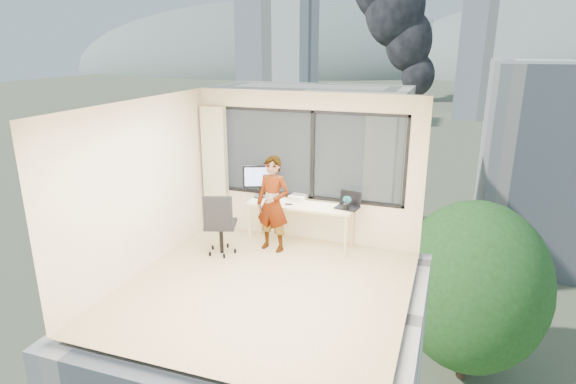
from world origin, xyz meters
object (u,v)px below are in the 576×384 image
at_px(chair, 221,222).
at_px(monitor, 260,181).
at_px(laptop, 347,201).
at_px(desk, 301,224).
at_px(person, 273,204).
at_px(handbag, 349,200).
at_px(game_console, 298,197).

bearing_deg(chair, monitor, 51.34).
relative_size(chair, monitor, 1.86).
bearing_deg(laptop, monitor, -172.42).
distance_m(desk, person, 0.67).
relative_size(chair, laptop, 2.74).
bearing_deg(chair, handbag, 8.39).
relative_size(chair, handbag, 4.50).
bearing_deg(handbag, chair, -151.84).
height_order(monitor, game_console, monitor).
distance_m(person, game_console, 0.64).
xyz_separation_m(monitor, game_console, (0.68, 0.13, -0.26)).
distance_m(chair, game_console, 1.45).
bearing_deg(monitor, game_console, -11.04).
distance_m(laptop, handbag, 0.17).
xyz_separation_m(desk, chair, (-1.14, -0.77, 0.17)).
relative_size(desk, game_console, 6.42).
bearing_deg(monitor, desk, -29.94).
height_order(desk, game_console, game_console).
bearing_deg(game_console, monitor, -158.31).
bearing_deg(person, game_console, 76.10).
bearing_deg(desk, person, -136.88).
xyz_separation_m(chair, handbag, (1.94, 0.96, 0.30)).
xyz_separation_m(game_console, laptop, (0.92, -0.22, 0.09)).
bearing_deg(person, desk, 52.03).
distance_m(desk, game_console, 0.49).
distance_m(desk, monitor, 1.05).
height_order(desk, laptop, laptop).
distance_m(desk, chair, 1.38).
height_order(desk, person, person).
bearing_deg(person, laptop, 26.40).
height_order(game_console, handbag, handbag).
xyz_separation_m(person, laptop, (1.17, 0.37, 0.06)).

